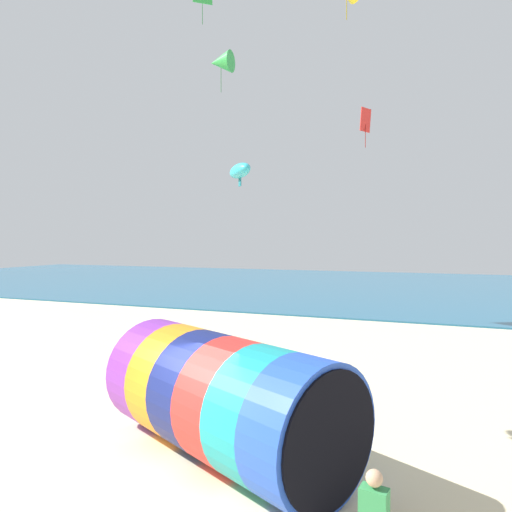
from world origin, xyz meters
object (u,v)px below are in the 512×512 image
Objects in this scene: kite_red_diamond at (366,121)px; kite_green_delta at (221,62)px; giant_inflatable_tube at (223,397)px; kite_cyan_parafoil at (240,171)px.

kite_red_diamond is 0.82× the size of kite_green_delta.
giant_inflatable_tube is 16.11m from kite_red_diamond.
kite_green_delta reaches higher than giant_inflatable_tube.
kite_green_delta is at bearing 172.98° from kite_red_diamond.
kite_green_delta is (-7.93, 0.98, 4.13)m from kite_red_diamond.
kite_red_diamond reaches higher than giant_inflatable_tube.
kite_cyan_parafoil is 0.50× the size of kite_green_delta.
giant_inflatable_tube is at bearing -64.77° from kite_green_delta.
giant_inflatable_tube is 3.46× the size of kite_red_diamond.
kite_red_diamond is 9.00m from kite_green_delta.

